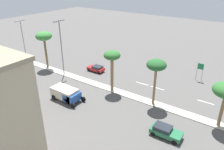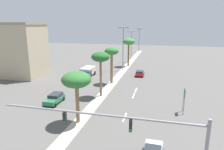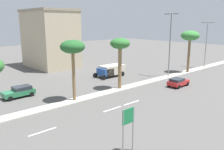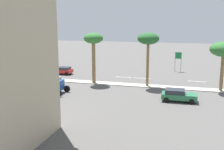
% 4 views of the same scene
% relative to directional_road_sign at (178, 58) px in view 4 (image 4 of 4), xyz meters
% --- Properties ---
extents(ground_plane, '(160.00, 160.00, 0.00)m').
position_rel_directional_road_sign_xyz_m(ground_plane, '(-13.51, 15.97, -2.63)').
color(ground_plane, '#565451').
extents(median_curb, '(1.80, 85.21, 0.12)m').
position_rel_directional_road_sign_xyz_m(median_curb, '(-13.51, 25.43, -2.57)').
color(median_curb, '#B7B2A3').
rests_on(median_curb, ground).
extents(lane_stripe_center, '(0.20, 2.80, 0.01)m').
position_rel_directional_road_sign_xyz_m(lane_stripe_center, '(-7.98, -3.41, -2.63)').
color(lane_stripe_center, silver).
rests_on(lane_stripe_center, ground).
extents(lane_stripe_rear, '(0.20, 2.80, 0.01)m').
position_rel_directional_road_sign_xyz_m(lane_stripe_rear, '(-7.98, 5.54, -2.63)').
color(lane_stripe_rear, silver).
rests_on(lane_stripe_rear, ground).
extents(lane_stripe_trailing, '(0.20, 2.80, 0.01)m').
position_rel_directional_road_sign_xyz_m(lane_stripe_trailing, '(-7.98, 8.84, -2.63)').
color(lane_stripe_trailing, silver).
rests_on(lane_stripe_trailing, ground).
extents(directional_road_sign, '(0.10, 1.23, 3.72)m').
position_rel_directional_road_sign_xyz_m(directional_road_sign, '(0.00, 0.00, 0.00)').
color(directional_road_sign, gray).
rests_on(directional_road_sign, ground).
extents(palm_tree_trailing, '(3.73, 3.73, 6.81)m').
position_rel_directional_road_sign_xyz_m(palm_tree_trailing, '(-13.62, -6.46, 3.14)').
color(palm_tree_trailing, olive).
rests_on(palm_tree_trailing, median_curb).
extents(palm_tree_outboard, '(3.16, 3.16, 7.90)m').
position_rel_directional_road_sign_xyz_m(palm_tree_outboard, '(-13.61, 3.86, 4.30)').
color(palm_tree_outboard, olive).
rests_on(palm_tree_outboard, median_curb).
extents(palm_tree_center, '(2.99, 2.99, 7.76)m').
position_rel_directional_road_sign_xyz_m(palm_tree_center, '(-13.72, 12.24, 3.98)').
color(palm_tree_center, olive).
rests_on(palm_tree_center, median_curb).
extents(street_lamp_inboard, '(2.90, 0.24, 11.63)m').
position_rel_directional_road_sign_xyz_m(street_lamp_inboard, '(-13.70, 25.08, 4.17)').
color(street_lamp_inboard, slate).
rests_on(street_lamp_inboard, median_curb).
extents(sedan_red_front, '(2.08, 3.85, 1.36)m').
position_rel_directional_road_sign_xyz_m(sedan_red_front, '(-8.47, 20.22, -1.90)').
color(sedan_red_front, red).
rests_on(sedan_red_front, ground).
extents(sedan_green_center, '(2.13, 4.26, 1.48)m').
position_rel_directional_road_sign_xyz_m(sedan_green_center, '(-20.08, -0.93, -1.85)').
color(sedan_green_center, '#287047').
rests_on(sedan_green_center, ground).
extents(box_truck, '(2.77, 5.93, 2.16)m').
position_rel_directional_road_sign_xyz_m(box_truck, '(-21.02, 16.74, -1.41)').
color(box_truck, '#234C99').
rests_on(box_truck, ground).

